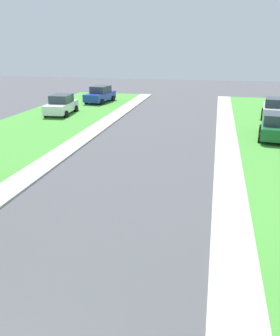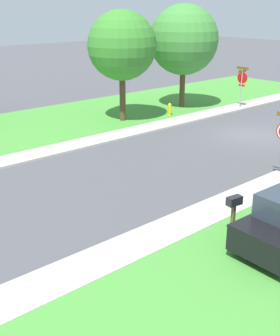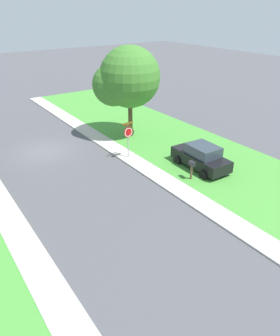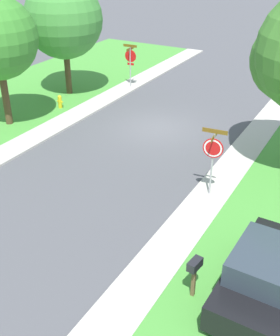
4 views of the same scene
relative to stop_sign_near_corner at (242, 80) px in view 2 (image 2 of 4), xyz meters
name	(u,v)px [view 2 (image 2 of 4)]	position (x,y,z in m)	size (l,w,h in m)	color
ground_plane	(253,135)	(-4.49, 4.89, -1.88)	(120.00, 120.00, 0.00)	#4C4C51
sidewalk_east	(5,161)	(0.21, 16.89, -1.83)	(1.40, 56.00, 0.10)	#B7B2A8
sidewalk_west	(146,240)	(-9.19, 16.89, -1.83)	(1.40, 56.00, 0.10)	#B7B2A8
stop_sign_near_corner	(242,80)	(0.00, 0.00, 0.00)	(0.92, 0.92, 2.77)	#9E9EA3
tree_corner_large	(121,47)	(2.70, 8.10, 2.43)	(4.26, 3.97, 6.43)	#4C3823
tree_across_left	(183,42)	(2.94, 2.74, 2.46)	(4.84, 4.50, 6.74)	#4C3823
fire_hydrant	(170,109)	(1.56, 5.19, -1.44)	(0.38, 0.22, 0.83)	gold
mailbox	(234,206)	(-10.65, 14.69, -0.87)	(0.30, 0.51, 1.31)	brown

